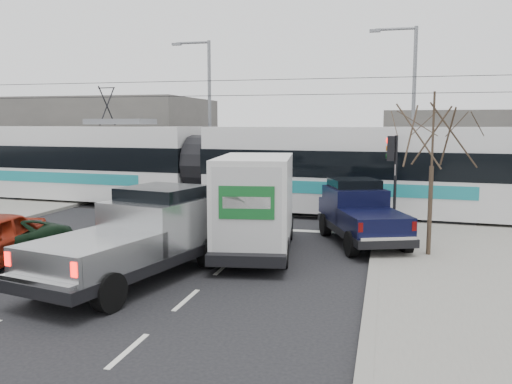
% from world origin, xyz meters
% --- Properties ---
extents(ground, '(120.00, 120.00, 0.00)m').
position_xyz_m(ground, '(0.00, 0.00, 0.00)').
color(ground, black).
rests_on(ground, ground).
extents(sidewalk_right, '(6.00, 60.00, 0.15)m').
position_xyz_m(sidewalk_right, '(9.00, 0.00, 0.07)').
color(sidewalk_right, gray).
rests_on(sidewalk_right, ground).
extents(rails, '(60.00, 1.60, 0.03)m').
position_xyz_m(rails, '(0.00, 10.00, 0.01)').
color(rails, '#33302D').
rests_on(rails, ground).
extents(building_left, '(14.00, 10.00, 6.00)m').
position_xyz_m(building_left, '(-14.00, 22.00, 3.00)').
color(building_left, slate).
rests_on(building_left, ground).
extents(building_right, '(12.00, 10.00, 5.00)m').
position_xyz_m(building_right, '(12.00, 24.00, 2.50)').
color(building_right, slate).
rests_on(building_right, ground).
extents(bare_tree, '(2.40, 2.40, 5.00)m').
position_xyz_m(bare_tree, '(7.60, 2.50, 3.79)').
color(bare_tree, '#47382B').
rests_on(bare_tree, ground).
extents(traffic_signal, '(0.44, 0.44, 3.60)m').
position_xyz_m(traffic_signal, '(6.47, 6.50, 2.74)').
color(traffic_signal, black).
rests_on(traffic_signal, ground).
extents(street_lamp_near, '(2.38, 0.25, 9.00)m').
position_xyz_m(street_lamp_near, '(7.31, 14.00, 5.11)').
color(street_lamp_near, slate).
rests_on(street_lamp_near, ground).
extents(street_lamp_far, '(2.38, 0.25, 9.00)m').
position_xyz_m(street_lamp_far, '(-4.19, 16.00, 5.11)').
color(street_lamp_far, slate).
rests_on(street_lamp_far, ground).
extents(catenary, '(60.00, 0.20, 7.00)m').
position_xyz_m(catenary, '(0.00, 10.00, 3.88)').
color(catenary, black).
rests_on(catenary, ground).
extents(tram, '(29.66, 5.69, 6.02)m').
position_xyz_m(tram, '(-2.63, 10.50, 2.14)').
color(tram, silver).
rests_on(tram, ground).
extents(silver_pickup, '(3.74, 7.00, 2.42)m').
position_xyz_m(silver_pickup, '(-0.10, -1.46, 1.20)').
color(silver_pickup, black).
rests_on(silver_pickup, ground).
extents(box_truck, '(3.03, 6.60, 3.18)m').
position_xyz_m(box_truck, '(2.23, 1.99, 1.57)').
color(box_truck, black).
rests_on(box_truck, ground).
extents(navy_pickup, '(3.61, 5.55, 2.20)m').
position_xyz_m(navy_pickup, '(5.38, 4.39, 1.09)').
color(navy_pickup, black).
rests_on(navy_pickup, ground).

